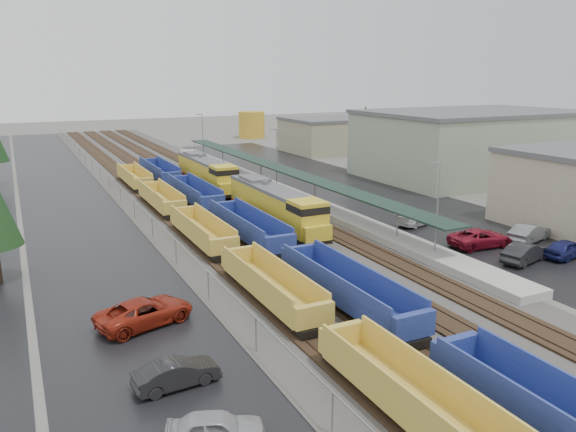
# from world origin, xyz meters

# --- Properties ---
(ground) EXTENTS (360.00, 360.00, 0.00)m
(ground) POSITION_xyz_m (0.00, 0.00, 0.00)
(ground) COLOR #56544F
(ground) RESTS_ON ground
(ballast_strip) EXTENTS (20.00, 160.00, 0.08)m
(ballast_strip) POSITION_xyz_m (0.00, 60.00, 0.04)
(ballast_strip) COLOR #302D2B
(ballast_strip) RESTS_ON ground
(trackbed) EXTENTS (14.60, 160.00, 0.22)m
(trackbed) POSITION_xyz_m (-0.00, 60.00, 0.16)
(trackbed) COLOR black
(trackbed) RESTS_ON ground
(west_parking_lot) EXTENTS (10.00, 160.00, 0.02)m
(west_parking_lot) POSITION_xyz_m (-15.00, 60.00, 0.01)
(west_parking_lot) COLOR black
(west_parking_lot) RESTS_ON ground
(east_commuter_lot) EXTENTS (16.00, 100.00, 0.02)m
(east_commuter_lot) POSITION_xyz_m (19.00, 50.00, 0.01)
(east_commuter_lot) COLOR black
(east_commuter_lot) RESTS_ON ground
(station_platform) EXTENTS (3.00, 80.00, 8.00)m
(station_platform) POSITION_xyz_m (9.50, 50.01, 0.73)
(station_platform) COLOR #9E9B93
(station_platform) RESTS_ON ground
(chainlink_fence) EXTENTS (0.08, 160.04, 2.02)m
(chainlink_fence) POSITION_xyz_m (-9.50, 58.44, 1.61)
(chainlink_fence) COLOR gray
(chainlink_fence) RESTS_ON ground
(industrial_buildings) EXTENTS (32.52, 75.30, 9.50)m
(industrial_buildings) POSITION_xyz_m (37.76, 45.85, 4.25)
(industrial_buildings) COLOR gray
(industrial_buildings) RESTS_ON ground
(distant_hills) EXTENTS (301.00, 140.00, 25.20)m
(distant_hills) POSITION_xyz_m (44.79, 210.68, 0.00)
(distant_hills) COLOR #4F5B46
(distant_hills) RESTS_ON ground
(tree_east) EXTENTS (4.40, 4.40, 10.00)m
(tree_east) POSITION_xyz_m (28.00, 58.00, 6.47)
(tree_east) COLOR #332316
(tree_east) RESTS_ON ground
(locomotive_lead) EXTENTS (2.76, 18.20, 4.12)m
(locomotive_lead) POSITION_xyz_m (2.00, 34.10, 2.22)
(locomotive_lead) COLOR black
(locomotive_lead) RESTS_ON ground
(locomotive_trail) EXTENTS (2.76, 18.20, 4.12)m
(locomotive_trail) POSITION_xyz_m (2.00, 55.10, 2.22)
(locomotive_trail) COLOR black
(locomotive_trail) RESTS_ON ground
(well_string_yellow) EXTENTS (2.47, 85.30, 2.19)m
(well_string_yellow) POSITION_xyz_m (-6.00, 25.08, 1.11)
(well_string_yellow) COLOR gold
(well_string_yellow) RESTS_ON ground
(well_string_blue) EXTENTS (2.68, 96.20, 2.38)m
(well_string_blue) POSITION_xyz_m (-2.00, 23.15, 1.18)
(well_string_blue) COLOR navy
(well_string_blue) RESTS_ON ground
(storage_tank) EXTENTS (6.08, 6.08, 6.08)m
(storage_tank) POSITION_xyz_m (30.81, 109.35, 3.04)
(storage_tank) COLOR gold
(storage_tank) RESTS_ON ground
(parked_car_west_a) EXTENTS (2.83, 4.31, 1.37)m
(parked_car_west_a) POSITION_xyz_m (-13.98, 5.63, 0.68)
(parked_car_west_a) COLOR #9E9FA3
(parked_car_west_a) RESTS_ON ground
(parked_car_west_b) EXTENTS (1.78, 4.24, 1.36)m
(parked_car_west_b) POSITION_xyz_m (-14.24, 10.54, 0.68)
(parked_car_west_b) COLOR black
(parked_car_west_b) RESTS_ON ground
(parked_car_west_c) EXTENTS (4.26, 6.36, 1.62)m
(parked_car_west_c) POSITION_xyz_m (-14.08, 18.07, 0.81)
(parked_car_west_c) COLOR maroon
(parked_car_west_c) RESTS_ON ground
(parked_car_east_a) EXTENTS (2.86, 5.09, 1.59)m
(parked_car_east_a) POSITION_xyz_m (15.47, 16.32, 0.79)
(parked_car_east_a) COLOR black
(parked_car_east_a) RESTS_ON ground
(parked_car_east_b) EXTENTS (3.05, 5.84, 1.57)m
(parked_car_east_b) POSITION_xyz_m (15.35, 20.95, 0.79)
(parked_car_east_b) COLOR maroon
(parked_car_east_b) RESTS_ON ground
(parked_car_east_c) EXTENTS (3.38, 5.46, 1.48)m
(parked_car_east_c) POSITION_xyz_m (15.18, 29.24, 0.74)
(parked_car_east_c) COLOR silver
(parked_car_east_c) RESTS_ON ground
(parked_car_east_d) EXTENTS (2.41, 4.73, 1.54)m
(parked_car_east_d) POSITION_xyz_m (19.42, 15.61, 0.77)
(parked_car_east_d) COLOR #151A52
(parked_car_east_d) RESTS_ON ground
(parked_car_east_e) EXTENTS (3.06, 5.28, 1.64)m
(parked_car_east_e) POSITION_xyz_m (20.35, 20.17, 0.82)
(parked_car_east_e) COLOR #5B5F61
(parked_car_east_e) RESTS_ON ground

